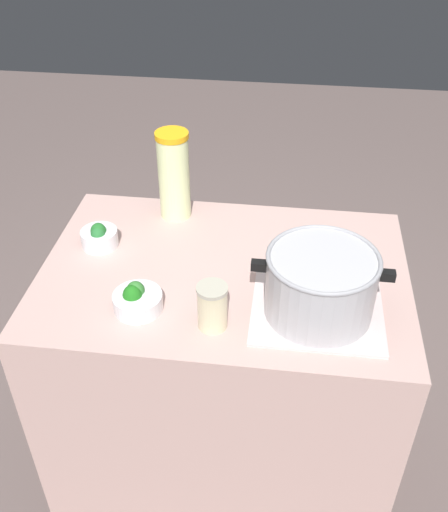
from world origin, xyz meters
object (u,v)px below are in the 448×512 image
at_px(broccoli_bowl_center, 99,237).
at_px(mason_jar, 211,306).
at_px(lemonade_pitcher, 174,175).
at_px(broccoli_bowl_front, 137,300).
at_px(cooking_pot, 321,283).

bearing_deg(broccoli_bowl_center, mason_jar, 141.81).
bearing_deg(mason_jar, lemonade_pitcher, -69.29).
height_order(broccoli_bowl_front, broccoli_bowl_center, broccoli_bowl_center).
xyz_separation_m(cooking_pot, mason_jar, (0.27, 0.08, -0.04)).
distance_m(lemonade_pitcher, broccoli_bowl_center, 0.30).
distance_m(cooking_pot, broccoli_bowl_front, 0.48).
xyz_separation_m(lemonade_pitcher, broccoli_bowl_center, (0.19, 0.20, -0.11)).
bearing_deg(broccoli_bowl_front, broccoli_bowl_center, -55.40).
relative_size(cooking_pot, mason_jar, 2.81).
xyz_separation_m(mason_jar, broccoli_bowl_center, (0.38, -0.30, -0.03)).
bearing_deg(lemonade_pitcher, mason_jar, 110.71).
distance_m(mason_jar, broccoli_bowl_front, 0.21).
xyz_separation_m(broccoli_bowl_front, broccoli_bowl_center, (0.18, -0.26, 0.00)).
height_order(cooking_pot, broccoli_bowl_center, cooking_pot).
height_order(cooking_pot, mason_jar, cooking_pot).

